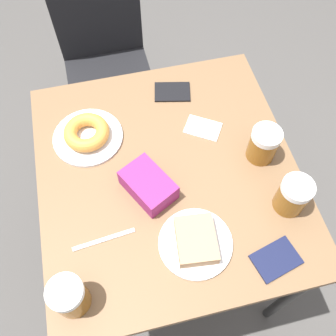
{
  "coord_description": "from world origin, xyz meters",
  "views": [
    {
      "loc": [
        -0.14,
        -0.57,
        1.8
      ],
      "look_at": [
        0.0,
        0.0,
        0.79
      ],
      "focal_mm": 40.0,
      "sensor_mm": 36.0,
      "label": 1
    }
  ],
  "objects_px": {
    "beer_mug_left": "(263,144)",
    "napkin_folded": "(203,128)",
    "plate_with_donut": "(87,134)",
    "beer_mug_center": "(293,196)",
    "chair": "(105,53)",
    "fork": "(104,239)",
    "plate_with_cake": "(196,241)",
    "passport_near_edge": "(276,259)",
    "blue_pouch": "(148,185)",
    "passport_far_edge": "(172,92)",
    "beer_mug_right": "(69,296)"
  },
  "relations": [
    {
      "from": "beer_mug_left",
      "to": "napkin_folded",
      "type": "distance_m",
      "value": 0.21
    },
    {
      "from": "plate_with_donut",
      "to": "beer_mug_center",
      "type": "height_order",
      "value": "beer_mug_center"
    },
    {
      "from": "chair",
      "to": "fork",
      "type": "distance_m",
      "value": 1.04
    },
    {
      "from": "fork",
      "to": "plate_with_cake",
      "type": "bearing_deg",
      "value": -16.1
    },
    {
      "from": "beer_mug_center",
      "to": "plate_with_cake",
      "type": "bearing_deg",
      "value": -169.79
    },
    {
      "from": "passport_near_edge",
      "to": "plate_with_donut",
      "type": "bearing_deg",
      "value": 130.59
    },
    {
      "from": "plate_with_donut",
      "to": "plate_with_cake",
      "type": "bearing_deg",
      "value": -60.21
    },
    {
      "from": "beer_mug_center",
      "to": "passport_near_edge",
      "type": "xyz_separation_m",
      "value": [
        -0.1,
        -0.15,
        -0.06
      ]
    },
    {
      "from": "plate_with_cake",
      "to": "napkin_folded",
      "type": "distance_m",
      "value": 0.41
    },
    {
      "from": "chair",
      "to": "beer_mug_left",
      "type": "xyz_separation_m",
      "value": [
        0.41,
        -0.84,
        0.3
      ]
    },
    {
      "from": "blue_pouch",
      "to": "chair",
      "type": "bearing_deg",
      "value": 92.52
    },
    {
      "from": "plate_with_cake",
      "to": "passport_near_edge",
      "type": "xyz_separation_m",
      "value": [
        0.2,
        -0.1,
        -0.02
      ]
    },
    {
      "from": "plate_with_donut",
      "to": "fork",
      "type": "height_order",
      "value": "plate_with_donut"
    },
    {
      "from": "beer_mug_left",
      "to": "blue_pouch",
      "type": "xyz_separation_m",
      "value": [
        -0.37,
        -0.04,
        -0.03
      ]
    },
    {
      "from": "beer_mug_center",
      "to": "passport_far_edge",
      "type": "bearing_deg",
      "value": 114.48
    },
    {
      "from": "beer_mug_right",
      "to": "chair",
      "type": "bearing_deg",
      "value": 79.3
    },
    {
      "from": "plate_with_donut",
      "to": "fork",
      "type": "relative_size",
      "value": 1.26
    },
    {
      "from": "beer_mug_center",
      "to": "fork",
      "type": "xyz_separation_m",
      "value": [
        -0.55,
        0.02,
        -0.06
      ]
    },
    {
      "from": "beer_mug_right",
      "to": "fork",
      "type": "distance_m",
      "value": 0.19
    },
    {
      "from": "passport_near_edge",
      "to": "beer_mug_center",
      "type": "bearing_deg",
      "value": 57.36
    },
    {
      "from": "passport_near_edge",
      "to": "blue_pouch",
      "type": "bearing_deg",
      "value": 135.47
    },
    {
      "from": "beer_mug_center",
      "to": "blue_pouch",
      "type": "relative_size",
      "value": 0.63
    },
    {
      "from": "beer_mug_right",
      "to": "passport_near_edge",
      "type": "xyz_separation_m",
      "value": [
        0.55,
        -0.02,
        -0.06
      ]
    },
    {
      "from": "plate_with_cake",
      "to": "fork",
      "type": "height_order",
      "value": "plate_with_cake"
    },
    {
      "from": "beer_mug_left",
      "to": "beer_mug_center",
      "type": "xyz_separation_m",
      "value": [
        0.02,
        -0.19,
        0.0
      ]
    },
    {
      "from": "beer_mug_center",
      "to": "blue_pouch",
      "type": "distance_m",
      "value": 0.42
    },
    {
      "from": "plate_with_donut",
      "to": "blue_pouch",
      "type": "bearing_deg",
      "value": -56.65
    },
    {
      "from": "chair",
      "to": "beer_mug_right",
      "type": "relative_size",
      "value": 7.28
    },
    {
      "from": "beer_mug_left",
      "to": "beer_mug_right",
      "type": "xyz_separation_m",
      "value": [
        -0.63,
        -0.32,
        0.0
      ]
    },
    {
      "from": "passport_near_edge",
      "to": "plate_with_cake",
      "type": "bearing_deg",
      "value": 155.04
    },
    {
      "from": "plate_with_cake",
      "to": "passport_far_edge",
      "type": "xyz_separation_m",
      "value": [
        0.07,
        0.56,
        -0.02
      ]
    },
    {
      "from": "beer_mug_right",
      "to": "fork",
      "type": "height_order",
      "value": "beer_mug_right"
    },
    {
      "from": "napkin_folded",
      "to": "passport_near_edge",
      "type": "height_order",
      "value": "passport_near_edge"
    },
    {
      "from": "beer_mug_right",
      "to": "passport_far_edge",
      "type": "xyz_separation_m",
      "value": [
        0.42,
        0.64,
        -0.06
      ]
    },
    {
      "from": "plate_with_cake",
      "to": "blue_pouch",
      "type": "xyz_separation_m",
      "value": [
        -0.09,
        0.2,
        0.01
      ]
    },
    {
      "from": "plate_with_donut",
      "to": "napkin_folded",
      "type": "xyz_separation_m",
      "value": [
        0.38,
        -0.05,
        -0.02
      ]
    },
    {
      "from": "chair",
      "to": "fork",
      "type": "xyz_separation_m",
      "value": [
        -0.12,
        -1.01,
        0.24
      ]
    },
    {
      "from": "napkin_folded",
      "to": "fork",
      "type": "bearing_deg",
      "value": -140.92
    },
    {
      "from": "fork",
      "to": "passport_near_edge",
      "type": "bearing_deg",
      "value": -20.22
    },
    {
      "from": "beer_mug_left",
      "to": "beer_mug_right",
      "type": "relative_size",
      "value": 1.0
    },
    {
      "from": "plate_with_donut",
      "to": "beer_mug_center",
      "type": "distance_m",
      "value": 0.67
    },
    {
      "from": "chair",
      "to": "blue_pouch",
      "type": "relative_size",
      "value": 4.57
    },
    {
      "from": "plate_with_cake",
      "to": "beer_mug_right",
      "type": "distance_m",
      "value": 0.36
    },
    {
      "from": "beer_mug_left",
      "to": "fork",
      "type": "xyz_separation_m",
      "value": [
        -0.53,
        -0.17,
        -0.06
      ]
    },
    {
      "from": "plate_with_cake",
      "to": "plate_with_donut",
      "type": "distance_m",
      "value": 0.5
    },
    {
      "from": "beer_mug_left",
      "to": "beer_mug_right",
      "type": "bearing_deg",
      "value": -153.44
    },
    {
      "from": "beer_mug_left",
      "to": "beer_mug_center",
      "type": "height_order",
      "value": "same"
    },
    {
      "from": "blue_pouch",
      "to": "plate_with_cake",
      "type": "bearing_deg",
      "value": -64.83
    },
    {
      "from": "napkin_folded",
      "to": "beer_mug_right",
      "type": "bearing_deg",
      "value": -136.45
    },
    {
      "from": "napkin_folded",
      "to": "passport_far_edge",
      "type": "xyz_separation_m",
      "value": [
        -0.06,
        0.18,
        0.0
      ]
    }
  ]
}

